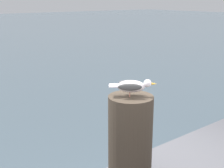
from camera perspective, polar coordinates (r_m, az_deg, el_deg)
mooring_post at (r=2.68m, az=3.38°, el=-10.21°), size 0.38×0.38×0.78m
seagull at (r=2.51m, az=3.71°, el=-0.33°), size 0.33×0.29×0.14m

